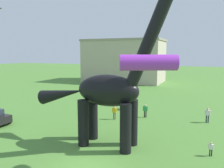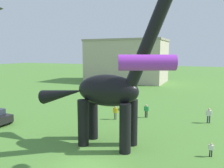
{
  "view_description": "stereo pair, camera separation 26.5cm",
  "coord_description": "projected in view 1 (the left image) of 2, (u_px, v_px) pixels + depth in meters",
  "views": [
    {
      "loc": [
        6.6,
        -12.05,
        7.17
      ],
      "look_at": [
        -0.34,
        4.7,
        4.72
      ],
      "focal_mm": 36.84,
      "sensor_mm": 36.0,
      "label": 1
    },
    {
      "loc": [
        6.84,
        -11.95,
        7.17
      ],
      "look_at": [
        -0.34,
        4.7,
        4.72
      ],
      "focal_mm": 36.84,
      "sensor_mm": 36.0,
      "label": 2
    }
  ],
  "objects": [
    {
      "name": "ground_plane",
      "position": [
        89.0,
        167.0,
        14.49
      ],
      "size": [
        240.0,
        240.0,
        0.0
      ],
      "primitive_type": "plane",
      "color": "#4C7F33"
    },
    {
      "name": "dinosaur_sculpture",
      "position": [
        107.0,
        90.0,
        17.52
      ],
      "size": [
        11.5,
        2.44,
        12.02
      ],
      "rotation": [
        0.0,
        0.0,
        -0.22
      ],
      "color": "black",
      "rests_on": "ground_plane"
    },
    {
      "name": "person_far_spectator",
      "position": [
        211.0,
        148.0,
        16.04
      ],
      "size": [
        0.37,
        0.16,
        1.0
      ],
      "rotation": [
        0.0,
        0.0,
        3.65
      ],
      "color": "black",
      "rests_on": "ground_plane"
    },
    {
      "name": "person_photographer",
      "position": [
        145.0,
        110.0,
        25.7
      ],
      "size": [
        0.55,
        0.24,
        1.48
      ],
      "rotation": [
        0.0,
        0.0,
        2.57
      ],
      "color": "black",
      "rests_on": "ground_plane"
    },
    {
      "name": "person_watching_child",
      "position": [
        208.0,
        114.0,
        23.75
      ],
      "size": [
        0.58,
        0.26,
        1.56
      ],
      "rotation": [
        0.0,
        0.0,
        4.64
      ],
      "color": "#2D3347",
      "rests_on": "ground_plane"
    },
    {
      "name": "person_near_flyer",
      "position": [
        115.0,
        111.0,
        24.93
      ],
      "size": [
        0.56,
        0.25,
        1.49
      ],
      "rotation": [
        0.0,
        0.0,
        3.83
      ],
      "color": "#6B6056",
      "rests_on": "ground_plane"
    },
    {
      "name": "kite_near_high",
      "position": [
        147.0,
        62.0,
        12.49
      ],
      "size": [
        3.12,
        3.09,
        0.89
      ],
      "color": "purple"
    },
    {
      "name": "background_building_block",
      "position": [
        124.0,
        61.0,
        57.84
      ],
      "size": [
        19.43,
        11.05,
        10.52
      ],
      "color": "#B7A893",
      "rests_on": "ground_plane"
    }
  ]
}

